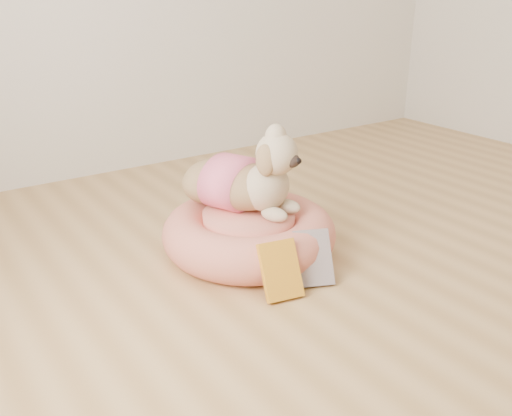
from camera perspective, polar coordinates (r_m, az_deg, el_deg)
floor at (r=2.07m, az=23.81°, el=-10.49°), size 4.50×4.50×0.00m
pet_bed at (r=2.31m, az=-0.70°, el=-2.51°), size 0.70×0.70×0.18m
dog at (r=2.25m, az=-1.15°, el=4.37°), size 0.52×0.60×0.37m
book_yellow at (r=2.01m, az=2.46°, el=-6.23°), size 0.16×0.15×0.19m
book_white at (r=2.11m, az=5.74°, el=-4.99°), size 0.18×0.18×0.19m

